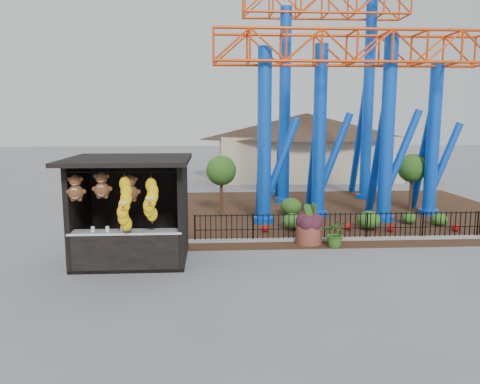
{
  "coord_description": "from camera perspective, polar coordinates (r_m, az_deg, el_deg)",
  "views": [
    {
      "loc": [
        -0.59,
        -12.65,
        4.24
      ],
      "look_at": [
        0.26,
        1.5,
        2.0
      ],
      "focal_mm": 35.0,
      "sensor_mm": 36.0,
      "label": 1
    }
  ],
  "objects": [
    {
      "name": "mulch_bed",
      "position": [
        21.57,
        8.93,
        -2.44
      ],
      "size": [
        18.0,
        12.0,
        0.02
      ],
      "primitive_type": "cube",
      "color": "#331E11",
      "rests_on": "ground"
    },
    {
      "name": "curb",
      "position": [
        16.84,
        12.57,
        -5.61
      ],
      "size": [
        18.0,
        0.18,
        0.12
      ],
      "primitive_type": "cube",
      "color": "gray",
      "rests_on": "ground"
    },
    {
      "name": "pavilion",
      "position": [
        33.33,
        8.03,
        6.88
      ],
      "size": [
        15.0,
        15.0,
        4.8
      ],
      "color": "#BFAD8C",
      "rests_on": "ground"
    },
    {
      "name": "roller_coaster",
      "position": [
        21.76,
        12.2,
        14.6
      ],
      "size": [
        11.0,
        6.37,
        10.82
      ],
      "color": "blue",
      "rests_on": "ground"
    },
    {
      "name": "planter_foliage",
      "position": [
        16.04,
        8.47,
        -2.92
      ],
      "size": [
        0.7,
        0.7,
        0.64
      ],
      "primitive_type": "ellipsoid",
      "color": "#36151E",
      "rests_on": "terracotta_planter"
    },
    {
      "name": "picket_fence",
      "position": [
        17.0,
        15.55,
        -4.06
      ],
      "size": [
        12.2,
        0.06,
        1.0
      ],
      "primitive_type": null,
      "color": "black",
      "rests_on": "ground"
    },
    {
      "name": "landscaping",
      "position": [
        19.36,
        11.87,
        -2.83
      ],
      "size": [
        7.5,
        4.09,
        0.75
      ],
      "color": "#2A5418",
      "rests_on": "mulch_bed"
    },
    {
      "name": "ground",
      "position": [
        13.35,
        -0.72,
        -9.53
      ],
      "size": [
        120.0,
        120.0,
        0.0
      ],
      "primitive_type": "plane",
      "color": "slate",
      "rests_on": "ground"
    },
    {
      "name": "prize_booth",
      "position": [
        14.04,
        -13.28,
        -2.44
      ],
      "size": [
        3.5,
        3.4,
        3.12
      ],
      "color": "black",
      "rests_on": "ground"
    },
    {
      "name": "terracotta_planter",
      "position": [
        16.18,
        8.42,
        -5.14
      ],
      "size": [
        0.88,
        0.88,
        0.64
      ],
      "primitive_type": "cylinder",
      "rotation": [
        0.0,
        0.0,
        0.0
      ],
      "color": "brown",
      "rests_on": "ground"
    },
    {
      "name": "potted_plant",
      "position": [
        15.88,
        11.6,
        -4.94
      ],
      "size": [
        0.95,
        0.86,
        0.94
      ],
      "primitive_type": "imported",
      "rotation": [
        0.0,
        0.0,
        -0.16
      ],
      "color": "#295418",
      "rests_on": "ground"
    }
  ]
}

